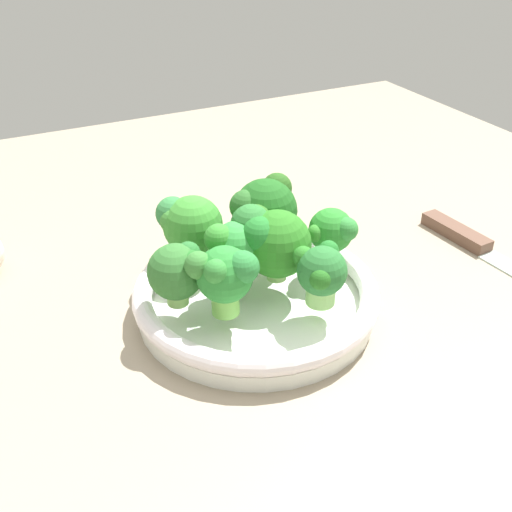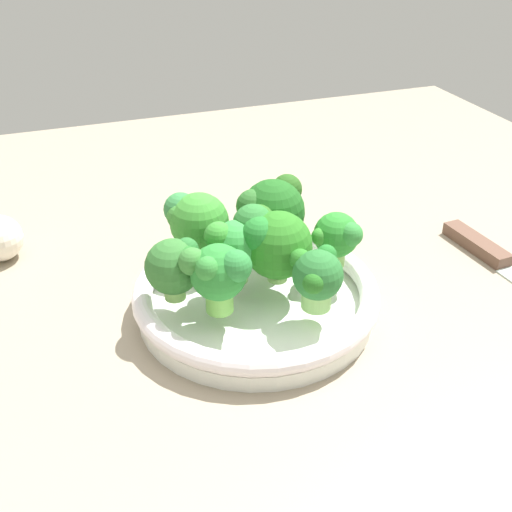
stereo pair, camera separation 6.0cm
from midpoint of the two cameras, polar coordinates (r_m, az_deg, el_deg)
ground_plane at (r=61.99cm, az=1.45°, el=-7.86°), size 130.00×130.00×2.50cm
bowl at (r=62.78cm, az=2.75°, el=-3.80°), size 24.43×24.43×3.59cm
broccoli_floret_0 at (r=65.34cm, az=4.10°, el=4.10°), size 6.71×7.75×7.82cm
broccoli_floret_1 at (r=60.22cm, az=4.23°, el=1.40°), size 7.49×7.15×7.50cm
broccoli_floret_2 at (r=64.74cm, az=-3.05°, el=3.26°), size 7.06×6.36×6.86cm
broccoli_floret_3 at (r=57.76cm, az=-4.35°, el=-0.99°), size 5.26×5.26×6.07cm
broccoli_floret_4 at (r=57.13cm, az=8.55°, el=-1.91°), size 5.16×4.66×5.81cm
broccoli_floret_5 at (r=59.94cm, az=1.04°, el=1.00°), size 4.97×6.31×6.61cm
broccoli_floret_6 at (r=63.57cm, az=10.06°, el=1.69°), size 5.05×5.11×5.79cm
broccoli_floret_7 at (r=55.38cm, az=-0.34°, el=-1.64°), size 5.35×6.08×6.73cm
knife at (r=76.61cm, az=23.79°, el=-0.82°), size 26.71×4.40×1.50cm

